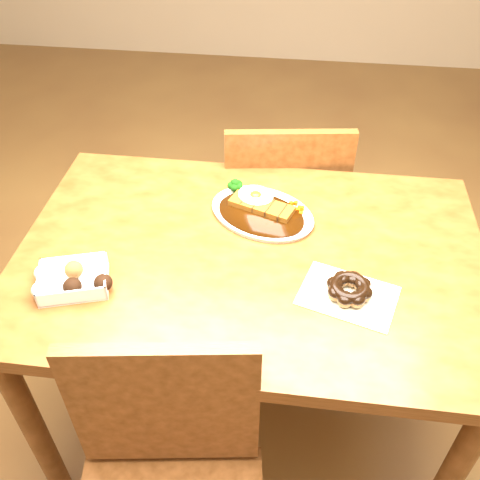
# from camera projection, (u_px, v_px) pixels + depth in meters

# --- Properties ---
(ground) EXTENTS (6.00, 6.00, 0.00)m
(ground) POSITION_uv_depth(u_px,v_px,m) (248.00, 409.00, 1.87)
(ground) COLOR brown
(ground) RESTS_ON ground
(table) EXTENTS (1.20, 0.80, 0.75)m
(table) POSITION_uv_depth(u_px,v_px,m) (250.00, 280.00, 1.43)
(table) COLOR #502A10
(table) RESTS_ON ground
(chair_far) EXTENTS (0.47, 0.47, 0.87)m
(chair_far) POSITION_uv_depth(u_px,v_px,m) (282.00, 209.00, 1.94)
(chair_far) COLOR #502A10
(chair_far) RESTS_ON ground
(katsu_curry_plate) EXTENTS (0.35, 0.31, 0.06)m
(katsu_curry_plate) POSITION_uv_depth(u_px,v_px,m) (261.00, 210.00, 1.48)
(katsu_curry_plate) COLOR white
(katsu_curry_plate) RESTS_ON table
(donut_box) EXTENTS (0.20, 0.16, 0.05)m
(donut_box) POSITION_uv_depth(u_px,v_px,m) (71.00, 279.00, 1.27)
(donut_box) COLOR white
(donut_box) RESTS_ON table
(pon_de_ring) EXTENTS (0.25, 0.21, 0.04)m
(pon_de_ring) POSITION_uv_depth(u_px,v_px,m) (349.00, 290.00, 1.24)
(pon_de_ring) COLOR silver
(pon_de_ring) RESTS_ON table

